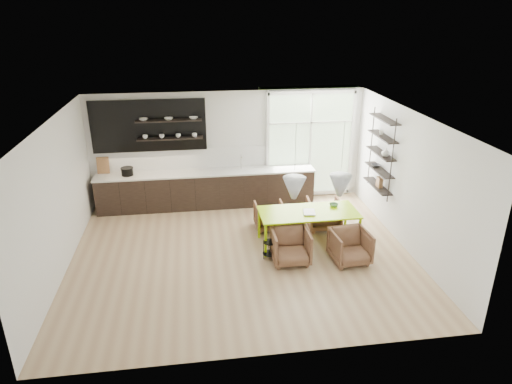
% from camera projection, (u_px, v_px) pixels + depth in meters
% --- Properties ---
extents(room, '(7.02, 6.01, 2.91)m').
position_uv_depth(room, '(262.00, 170.00, 10.08)').
color(room, tan).
rests_on(room, ground).
extents(kitchen_run, '(5.54, 0.69, 2.75)m').
position_uv_depth(kitchen_run, '(203.00, 184.00, 11.70)').
color(kitchen_run, black).
rests_on(kitchen_run, ground).
extents(right_shelving, '(0.26, 1.22, 1.90)m').
position_uv_depth(right_shelving, '(381.00, 156.00, 10.44)').
color(right_shelving, black).
rests_on(right_shelving, ground).
extents(dining_table, '(2.11, 0.97, 0.77)m').
position_uv_depth(dining_table, '(308.00, 214.00, 9.74)').
color(dining_table, '#9FDC00').
rests_on(dining_table, ground).
extents(armchair_back_left, '(0.67, 0.68, 0.61)m').
position_uv_depth(armchair_back_left, '(269.00, 216.00, 10.60)').
color(armchair_back_left, brown).
rests_on(armchair_back_left, ground).
extents(armchair_back_right, '(0.80, 0.82, 0.70)m').
position_uv_depth(armchair_back_right, '(324.00, 214.00, 10.62)').
color(armchair_back_right, brown).
rests_on(armchair_back_right, ground).
extents(armchair_front_left, '(0.76, 0.78, 0.70)m').
position_uv_depth(armchair_front_left, '(291.00, 246.00, 9.18)').
color(armchair_front_left, brown).
rests_on(armchair_front_left, ground).
extents(armchair_front_right, '(0.78, 0.80, 0.68)m').
position_uv_depth(armchair_front_right, '(350.00, 247.00, 9.18)').
color(armchair_front_right, brown).
rests_on(armchair_front_right, ground).
extents(wire_stool, '(0.30, 0.30, 0.38)m').
position_uv_depth(wire_stool, '(270.00, 247.00, 9.34)').
color(wire_stool, black).
rests_on(wire_stool, ground).
extents(table_book, '(0.30, 0.37, 0.03)m').
position_uv_depth(table_book, '(303.00, 212.00, 9.65)').
color(table_book, white).
rests_on(table_book, dining_table).
extents(table_bowl, '(0.22, 0.22, 0.06)m').
position_uv_depth(table_bowl, '(334.00, 205.00, 9.97)').
color(table_bowl, '#558351').
rests_on(table_bowl, dining_table).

